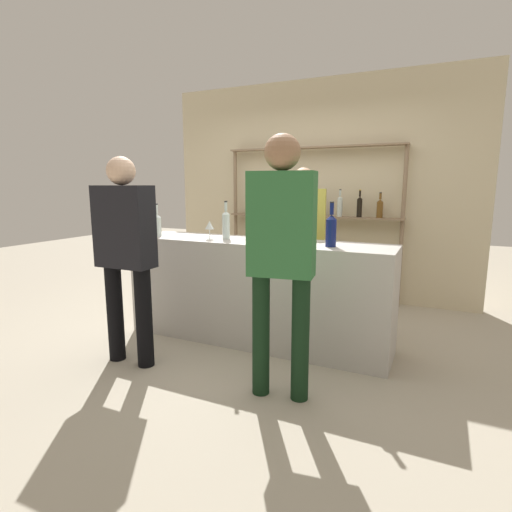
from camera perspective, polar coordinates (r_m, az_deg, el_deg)
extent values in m
plane|color=#B2A893|center=(3.92, 0.00, -11.92)|extent=(16.00, 16.00, 0.00)
cube|color=#B7B2AD|center=(3.77, 0.00, -5.08)|extent=(2.50, 0.58, 0.97)
cube|color=beige|center=(5.41, 8.60, 9.23)|extent=(4.10, 0.12, 2.80)
cylinder|color=#897056|center=(5.68, -2.93, 5.05)|extent=(0.05, 0.05, 1.95)
cylinder|color=#897056|center=(5.04, 20.15, 3.82)|extent=(0.05, 0.05, 1.95)
cube|color=#897056|center=(5.25, 8.18, 15.08)|extent=(2.28, 0.18, 0.02)
cube|color=#897056|center=(5.25, 7.95, 5.62)|extent=(2.28, 0.18, 0.02)
cylinder|color=black|center=(5.55, -0.49, 7.13)|extent=(0.07, 0.07, 0.21)
cone|color=black|center=(5.54, -0.49, 8.36)|extent=(0.07, 0.07, 0.03)
cylinder|color=black|center=(5.54, -0.49, 8.89)|extent=(0.03, 0.03, 0.07)
cylinder|color=gold|center=(5.54, -0.49, 9.32)|extent=(0.03, 0.03, 0.01)
cylinder|color=black|center=(5.45, 1.83, 7.09)|extent=(0.08, 0.08, 0.21)
cone|color=black|center=(5.44, 1.84, 8.39)|extent=(0.08, 0.08, 0.04)
cylinder|color=black|center=(5.44, 1.84, 9.05)|extent=(0.03, 0.03, 0.09)
cylinder|color=black|center=(5.44, 1.84, 9.58)|extent=(0.03, 0.03, 0.01)
cylinder|color=silver|center=(5.36, 4.23, 7.03)|extent=(0.07, 0.07, 0.21)
cone|color=silver|center=(5.35, 4.25, 8.34)|extent=(0.07, 0.07, 0.03)
cylinder|color=silver|center=(5.35, 4.26, 8.98)|extent=(0.03, 0.03, 0.09)
cylinder|color=#232328|center=(5.35, 4.26, 9.50)|extent=(0.03, 0.03, 0.01)
cylinder|color=silver|center=(5.28, 6.71, 6.80)|extent=(0.08, 0.08, 0.19)
cone|color=silver|center=(5.27, 6.73, 8.01)|extent=(0.08, 0.08, 0.04)
cylinder|color=silver|center=(5.27, 6.75, 8.72)|extent=(0.03, 0.03, 0.09)
cylinder|color=#232328|center=(5.27, 6.76, 9.29)|extent=(0.03, 0.03, 0.01)
cylinder|color=#0F1956|center=(5.21, 9.26, 6.79)|extent=(0.07, 0.07, 0.20)
cone|color=#0F1956|center=(5.20, 9.30, 8.08)|extent=(0.07, 0.07, 0.03)
cylinder|color=#0F1956|center=(5.20, 9.31, 8.66)|extent=(0.03, 0.03, 0.07)
cylinder|color=#232328|center=(5.20, 9.33, 9.13)|extent=(0.03, 0.03, 0.01)
cylinder|color=silver|center=(5.15, 11.88, 6.80)|extent=(0.06, 0.06, 0.23)
cone|color=silver|center=(5.14, 11.93, 8.23)|extent=(0.06, 0.06, 0.03)
cylinder|color=silver|center=(5.14, 11.95, 8.78)|extent=(0.02, 0.02, 0.07)
cylinder|color=#232328|center=(5.14, 11.97, 9.25)|extent=(0.03, 0.03, 0.01)
cylinder|color=black|center=(5.10, 14.55, 6.63)|extent=(0.06, 0.06, 0.22)
cone|color=black|center=(5.09, 14.61, 8.03)|extent=(0.06, 0.06, 0.03)
cylinder|color=black|center=(5.09, 14.64, 8.62)|extent=(0.02, 0.02, 0.08)
cylinder|color=gold|center=(5.09, 14.66, 9.11)|extent=(0.03, 0.03, 0.01)
cylinder|color=brown|center=(5.06, 17.26, 6.29)|extent=(0.07, 0.07, 0.19)
cone|color=brown|center=(5.05, 17.32, 7.55)|extent=(0.07, 0.07, 0.03)
cylinder|color=brown|center=(5.05, 17.35, 8.14)|extent=(0.03, 0.03, 0.07)
cylinder|color=black|center=(5.05, 17.38, 8.62)|extent=(0.03, 0.03, 0.01)
cylinder|color=black|center=(3.63, 6.93, 3.72)|extent=(0.08, 0.08, 0.21)
cone|color=black|center=(3.62, 6.97, 5.62)|extent=(0.08, 0.08, 0.03)
cylinder|color=black|center=(3.62, 6.98, 6.46)|extent=(0.03, 0.03, 0.07)
cylinder|color=#232328|center=(3.62, 7.00, 7.12)|extent=(0.03, 0.03, 0.01)
cylinder|color=silver|center=(4.11, -13.96, 4.07)|extent=(0.09, 0.09, 0.19)
cone|color=silver|center=(4.10, -14.02, 5.63)|extent=(0.09, 0.09, 0.04)
cylinder|color=silver|center=(4.09, -14.06, 6.51)|extent=(0.03, 0.03, 0.09)
cylinder|color=#232328|center=(4.09, -14.09, 7.20)|extent=(0.03, 0.03, 0.01)
cylinder|color=silver|center=(3.78, -4.30, 4.20)|extent=(0.07, 0.07, 0.23)
cone|color=silver|center=(3.77, -4.33, 6.21)|extent=(0.07, 0.07, 0.03)
cylinder|color=silver|center=(3.76, -4.34, 7.06)|extent=(0.03, 0.03, 0.08)
cylinder|color=black|center=(3.76, -4.35, 7.76)|extent=(0.03, 0.03, 0.01)
cylinder|color=black|center=(3.66, 3.10, 3.76)|extent=(0.08, 0.08, 0.20)
cone|color=black|center=(3.65, 3.12, 5.62)|extent=(0.08, 0.08, 0.04)
cylinder|color=black|center=(3.64, 3.13, 6.57)|extent=(0.03, 0.03, 0.08)
cylinder|color=gold|center=(3.64, 3.13, 7.32)|extent=(0.03, 0.03, 0.01)
cylinder|color=#0F1956|center=(3.34, 10.66, 3.22)|extent=(0.09, 0.09, 0.22)
cone|color=#0F1956|center=(3.32, 10.74, 5.48)|extent=(0.09, 0.09, 0.04)
cylinder|color=#0F1956|center=(3.32, 10.78, 6.63)|extent=(0.03, 0.03, 0.09)
cylinder|color=#232328|center=(3.32, 10.81, 7.56)|extent=(0.03, 0.03, 0.01)
cylinder|color=silver|center=(3.78, -6.62, 2.42)|extent=(0.06, 0.06, 0.00)
cylinder|color=silver|center=(3.77, -6.64, 3.14)|extent=(0.01, 0.01, 0.09)
cone|color=silver|center=(3.76, -6.66, 4.43)|extent=(0.08, 0.08, 0.08)
cylinder|color=silver|center=(3.51, 2.16, 3.20)|extent=(0.13, 0.13, 0.16)
sphere|color=tan|center=(3.57, 2.03, 3.28)|extent=(0.02, 0.02, 0.02)
sphere|color=tan|center=(3.48, 2.41, 2.31)|extent=(0.02, 0.02, 0.02)
sphere|color=tan|center=(3.57, 2.15, 2.94)|extent=(0.02, 0.02, 0.02)
sphere|color=tan|center=(3.48, 1.94, 2.18)|extent=(0.02, 0.02, 0.02)
sphere|color=tan|center=(3.50, 2.49, 2.16)|extent=(0.02, 0.02, 0.02)
sphere|color=tan|center=(3.56, 1.91, 2.32)|extent=(0.02, 0.02, 0.02)
sphere|color=tan|center=(3.52, 1.81, 2.57)|extent=(0.02, 0.02, 0.02)
sphere|color=tan|center=(3.52, 1.35, 3.15)|extent=(0.02, 0.02, 0.02)
cylinder|color=brown|center=(4.38, 4.52, -4.08)|extent=(0.13, 0.13, 0.80)
cylinder|color=brown|center=(4.35, 8.47, -4.25)|extent=(0.13, 0.13, 0.80)
cube|color=#D1C64C|center=(4.25, 6.68, 5.25)|extent=(0.51, 0.31, 0.63)
sphere|color=tan|center=(4.23, 6.80, 10.99)|extent=(0.22, 0.22, 0.22)
cylinder|color=black|center=(2.78, 6.35, -11.75)|extent=(0.12, 0.12, 0.87)
cylinder|color=black|center=(2.84, 0.71, -11.21)|extent=(0.12, 0.12, 0.87)
cube|color=#2D6B38|center=(2.63, 3.68, 4.50)|extent=(0.46, 0.25, 0.69)
sphere|color=#936B4C|center=(2.62, 3.80, 14.58)|extent=(0.24, 0.24, 0.24)
cylinder|color=black|center=(3.39, -15.70, -8.49)|extent=(0.13, 0.13, 0.82)
cylinder|color=black|center=(3.59, -19.48, -7.67)|extent=(0.13, 0.13, 0.82)
cube|color=black|center=(3.34, -18.31, 3.99)|extent=(0.48, 0.22, 0.65)
sphere|color=#DBB293|center=(3.33, -18.73, 11.45)|extent=(0.22, 0.22, 0.22)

